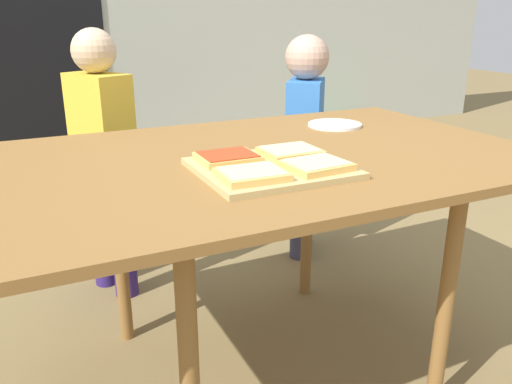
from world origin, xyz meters
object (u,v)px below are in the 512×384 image
at_px(plate_white_right, 335,125).
at_px(child_left, 104,150).
at_px(pizza_slice_near_right, 317,165).
at_px(pizza_slice_near_left, 252,174).
at_px(pizza_slice_far_left, 228,157).
at_px(garden_hose_coil, 352,132).
at_px(child_right, 305,131).
at_px(dining_table, 267,174).
at_px(cutting_board, 271,168).
at_px(pizza_slice_far_right, 290,152).

bearing_deg(plate_white_right, child_left, 145.12).
relative_size(pizza_slice_near_right, pizza_slice_near_left, 1.03).
xyz_separation_m(pizza_slice_far_left, pizza_slice_near_right, (0.16, -0.16, 0.00)).
relative_size(pizza_slice_near_left, garden_hose_coil, 0.44).
height_order(plate_white_right, child_right, child_right).
relative_size(pizza_slice_far_left, child_left, 0.14).
bearing_deg(pizza_slice_near_right, dining_table, 94.93).
bearing_deg(pizza_slice_far_left, pizza_slice_near_left, -92.31).
relative_size(cutting_board, pizza_slice_near_left, 2.35).
height_order(pizza_slice_near_right, pizza_slice_far_right, same).
relative_size(cutting_board, child_left, 0.35).
bearing_deg(pizza_slice_near_right, pizza_slice_far_left, 136.45).
height_order(pizza_slice_near_left, garden_hose_coil, pizza_slice_near_left).
xyz_separation_m(pizza_slice_near_left, garden_hose_coil, (2.41, 2.92, -0.72)).
xyz_separation_m(cutting_board, child_left, (-0.26, 0.87, -0.13)).
bearing_deg(child_right, garden_hose_coil, 49.21).
height_order(child_left, child_right, child_left).
bearing_deg(dining_table, garden_hose_coil, 50.01).
height_order(plate_white_right, garden_hose_coil, plate_white_right).
relative_size(child_right, garden_hose_coil, 2.86).
relative_size(cutting_board, pizza_slice_far_right, 2.43).
height_order(pizza_slice_near_left, child_right, child_right).
distance_m(pizza_slice_near_right, pizza_slice_near_left, 0.17).
bearing_deg(cutting_board, garden_hose_coil, 50.75).
relative_size(pizza_slice_far_left, pizza_slice_far_right, 1.01).
relative_size(cutting_board, garden_hose_coil, 1.02).
xyz_separation_m(dining_table, pizza_slice_near_right, (0.02, -0.23, 0.08)).
bearing_deg(plate_white_right, pizza_slice_far_right, -137.74).
xyz_separation_m(pizza_slice_near_right, child_left, (-0.34, 0.95, -0.15)).
height_order(pizza_slice_near_right, child_left, child_left).
bearing_deg(plate_white_right, pizza_slice_near_right, -128.03).
height_order(dining_table, pizza_slice_far_right, pizza_slice_far_right).
xyz_separation_m(pizza_slice_far_left, child_right, (0.69, 0.78, -0.15)).
bearing_deg(cutting_board, child_left, 106.51).
distance_m(cutting_board, pizza_slice_far_right, 0.11).
bearing_deg(child_right, pizza_slice_near_left, -126.69).
bearing_deg(pizza_slice_far_right, pizza_slice_near_left, -141.89).
xyz_separation_m(pizza_slice_near_left, child_left, (-0.17, 0.95, -0.15)).
bearing_deg(pizza_slice_far_right, child_right, 56.84).
distance_m(dining_table, pizza_slice_far_right, 0.12).
height_order(pizza_slice_far_left, child_right, child_right).
height_order(pizza_slice_far_left, plate_white_right, pizza_slice_far_left).
bearing_deg(pizza_slice_near_left, pizza_slice_near_right, 0.20).
bearing_deg(pizza_slice_near_left, pizza_slice_far_left, 87.69).
bearing_deg(pizza_slice_near_right, cutting_board, 138.72).
relative_size(pizza_slice_near_right, garden_hose_coil, 0.45).
distance_m(pizza_slice_near_right, plate_white_right, 0.58).
distance_m(cutting_board, pizza_slice_near_right, 0.11).
distance_m(child_right, garden_hose_coil, 2.69).
height_order(pizza_slice_near_right, pizza_slice_near_left, same).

